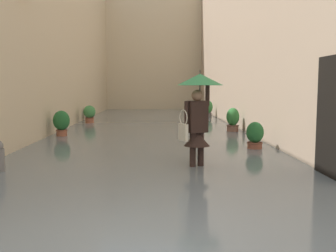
% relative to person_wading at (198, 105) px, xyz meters
% --- Properties ---
extents(ground_plane, '(60.00, 60.00, 0.00)m').
position_rel_person_wading_xyz_m(ground_plane, '(0.99, -7.23, -1.33)').
color(ground_plane, '#605B56').
extents(flood_water, '(7.15, 28.55, 0.14)m').
position_rel_person_wading_xyz_m(flood_water, '(0.99, -7.23, -1.26)').
color(flood_water, slate).
rests_on(flood_water, ground_plane).
extents(building_facade_right, '(2.04, 26.55, 8.01)m').
position_rel_person_wading_xyz_m(building_facade_right, '(5.06, -7.22, 2.67)').
color(building_facade_right, beige).
rests_on(building_facade_right, ground_plane).
extents(building_facade_far, '(9.95, 1.80, 9.82)m').
position_rel_person_wading_xyz_m(building_facade_far, '(0.99, -19.40, 3.58)').
color(building_facade_far, beige).
rests_on(building_facade_far, ground_plane).
extents(person_wading, '(0.88, 0.88, 1.99)m').
position_rel_person_wading_xyz_m(person_wading, '(0.00, 0.00, 0.00)').
color(person_wading, black).
rests_on(person_wading, ground_plane).
extents(potted_plant_near_left, '(0.43, 0.43, 0.81)m').
position_rel_person_wading_xyz_m(potted_plant_near_left, '(-1.65, -2.06, -0.90)').
color(potted_plant_near_left, brown).
rests_on(potted_plant_near_left, ground_plane).
extents(potted_plant_mid_left, '(0.41, 0.41, 0.98)m').
position_rel_person_wading_xyz_m(potted_plant_mid_left, '(-1.82, -11.74, -0.78)').
color(potted_plant_mid_left, '#66605B').
rests_on(potted_plant_mid_left, ground_plane).
extents(potted_plant_far_left, '(0.44, 0.44, 0.95)m').
position_rel_person_wading_xyz_m(potted_plant_far_left, '(-1.82, -5.68, -0.84)').
color(potted_plant_far_left, brown).
rests_on(potted_plant_far_left, ground_plane).
extents(potted_plant_far_right, '(0.51, 0.51, 0.94)m').
position_rel_person_wading_xyz_m(potted_plant_far_right, '(3.77, -4.62, -0.79)').
color(potted_plant_far_right, '#9E563D').
rests_on(potted_plant_far_right, ground_plane).
extents(potted_plant_near_right, '(0.51, 0.51, 0.88)m').
position_rel_person_wading_xyz_m(potted_plant_near_right, '(3.66, -8.93, -0.83)').
color(potted_plant_near_right, '#9E563D').
rests_on(potted_plant_near_right, ground_plane).
extents(potted_plant_mid_right, '(0.44, 0.44, 0.76)m').
position_rel_person_wading_xyz_m(potted_plant_mid_right, '(3.87, -10.18, -0.89)').
color(potted_plant_mid_right, '#9E563D').
rests_on(potted_plant_mid_right, ground_plane).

